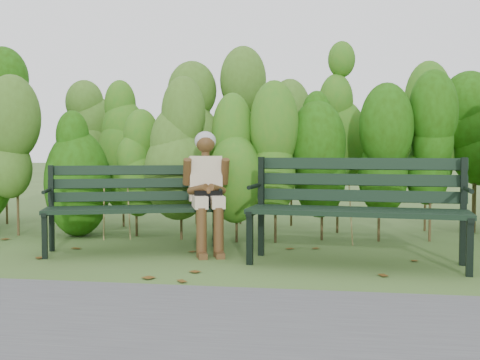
# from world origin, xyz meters

# --- Properties ---
(ground) EXTENTS (80.00, 80.00, 0.00)m
(ground) POSITION_xyz_m (0.00, 0.00, 0.00)
(ground) COLOR #3E5725
(footpath) EXTENTS (60.00, 2.50, 0.01)m
(footpath) POSITION_xyz_m (0.00, -2.20, 0.01)
(footpath) COLOR #474749
(footpath) RESTS_ON ground
(hedge_band) EXTENTS (11.04, 1.67, 2.42)m
(hedge_band) POSITION_xyz_m (0.00, 1.86, 1.26)
(hedge_band) COLOR #47381E
(hedge_band) RESTS_ON ground
(leaf_litter) EXTENTS (4.69, 2.03, 0.01)m
(leaf_litter) POSITION_xyz_m (-0.88, -0.07, 0.00)
(leaf_litter) COLOR #583912
(leaf_litter) RESTS_ON ground
(bench_left) EXTENTS (1.86, 1.11, 0.89)m
(bench_left) POSITION_xyz_m (-1.12, 0.51, 0.52)
(bench_left) COLOR black
(bench_left) RESTS_ON ground
(bench_right) EXTENTS (2.01, 0.84, 0.97)m
(bench_right) POSITION_xyz_m (1.11, 0.21, 0.57)
(bench_right) COLOR black
(bench_right) RESTS_ON ground
(seated_woman) EXTENTS (0.53, 0.75, 1.24)m
(seated_woman) POSITION_xyz_m (-0.38, 0.57, 0.70)
(seated_woman) COLOR beige
(seated_woman) RESTS_ON ground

